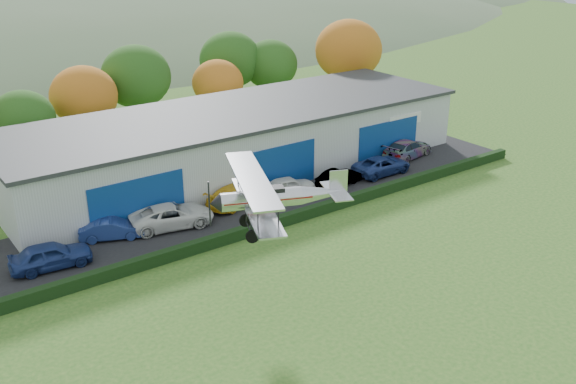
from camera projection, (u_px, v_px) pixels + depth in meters
ground at (448, 343)px, 32.50m from camera, size 300.00×300.00×0.00m
apron at (265, 198)px, 49.82m from camera, size 48.00×9.00×0.05m
hedge at (303, 214)px, 46.09m from camera, size 46.00×0.60×0.80m
hangar at (239, 139)px, 55.12m from camera, size 40.60×12.60×5.30m
tree_belt at (131, 85)px, 61.20m from camera, size 75.70×13.22×10.12m
car_0 at (51, 255)px, 39.29m from camera, size 5.10×2.52×1.67m
car_1 at (112, 229)px, 43.06m from camera, size 4.51×3.00×1.41m
car_2 at (172, 216)px, 44.75m from camera, size 6.30×3.88×1.63m
car_3 at (237, 194)px, 48.40m from camera, size 5.81×3.67×1.57m
car_4 at (289, 186)px, 50.13m from camera, size 4.55×2.39×1.47m
car_5 at (339, 178)px, 51.92m from camera, size 4.33×2.02×1.37m
car_6 at (382, 165)px, 54.49m from camera, size 5.38×2.50×1.49m
car_7 at (407, 149)px, 58.32m from camera, size 6.04×3.37×1.65m
biplane at (273, 196)px, 33.95m from camera, size 7.65×8.52×3.24m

